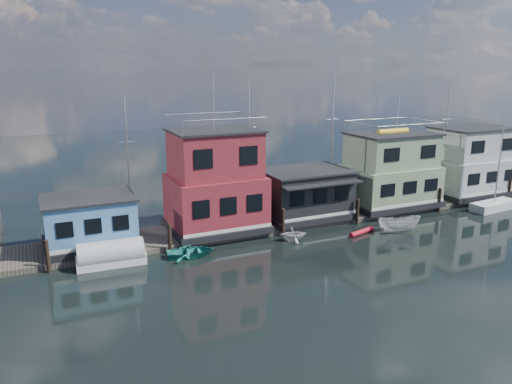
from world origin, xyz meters
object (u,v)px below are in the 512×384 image
houseboat_white (470,162)px  houseboat_green (390,171)px  dinghy_white (293,234)px  houseboat_red (215,183)px  day_sailer (494,205)px  tarp_runabout (111,255)px  dinghy_teal (191,252)px  houseboat_blue (90,222)px  houseboat_dark (305,193)px  motorboat (399,224)px  red_kayak (362,232)px

houseboat_white → houseboat_green: bearing=180.0°
dinghy_white → houseboat_green: bearing=-56.4°
houseboat_red → houseboat_white: houseboat_red is taller
day_sailer → tarp_runabout: size_ratio=1.71×
day_sailer → dinghy_teal: size_ratio=2.28×
houseboat_green → tarp_runabout: (-25.63, -3.16, -2.88)m
houseboat_blue → houseboat_white: bearing=0.0°
dinghy_teal → dinghy_white: dinghy_white is taller
houseboat_blue → houseboat_white: houseboat_white is taller
houseboat_dark → houseboat_green: houseboat_green is taller
houseboat_dark → dinghy_white: bearing=-129.1°
houseboat_dark → dinghy_teal: (-11.34, -3.94, -2.07)m
houseboat_dark → tarp_runabout: size_ratio=1.63×
houseboat_blue → houseboat_green: (26.50, 0.00, 1.34)m
houseboat_white → dinghy_white: houseboat_white is taller
dinghy_teal → motorboat: motorboat is taller
houseboat_white → motorboat: 15.13m
houseboat_green → houseboat_white: size_ratio=1.00×
motorboat → tarp_runabout: tarp_runabout is taller
houseboat_red → tarp_runabout: bearing=-159.9°
houseboat_dark → day_sailer: bearing=-14.2°
red_kayak → tarp_runabout: 19.11m
houseboat_white → dinghy_teal: size_ratio=2.47×
houseboat_red → red_kayak: houseboat_red is taller
houseboat_dark → tarp_runabout: houseboat_dark is taller
houseboat_blue → day_sailer: size_ratio=0.82×
houseboat_red → day_sailer: 26.25m
houseboat_dark → tarp_runabout: 17.02m
houseboat_red → dinghy_teal: 6.40m
houseboat_white → houseboat_dark: bearing=-179.9°
motorboat → red_kayak: motorboat is taller
houseboat_dark → dinghy_white: 5.55m
day_sailer → houseboat_dark: bearing=160.9°
houseboat_blue → tarp_runabout: size_ratio=1.41×
tarp_runabout → red_kayak: bearing=-2.9°
dinghy_white → houseboat_blue: bearing=89.3°
red_kayak → tarp_runabout: bearing=158.5°
red_kayak → houseboat_dark: bearing=99.5°
houseboat_dark → red_kayak: houseboat_dark is taller
houseboat_red → houseboat_white: size_ratio=1.41×
houseboat_dark → red_kayak: size_ratio=2.74×
houseboat_white → dinghy_teal: 30.76m
houseboat_white → red_kayak: 17.69m
dinghy_teal → houseboat_dark: bearing=-62.0°
day_sailer → tarp_runabout: day_sailer is taller
motorboat → tarp_runabout: 22.14m
houseboat_dark → day_sailer: size_ratio=0.95×
houseboat_blue → houseboat_white: (36.50, 0.00, 1.33)m
red_kayak → dinghy_teal: bearing=159.6°
houseboat_red → day_sailer: bearing=-9.9°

